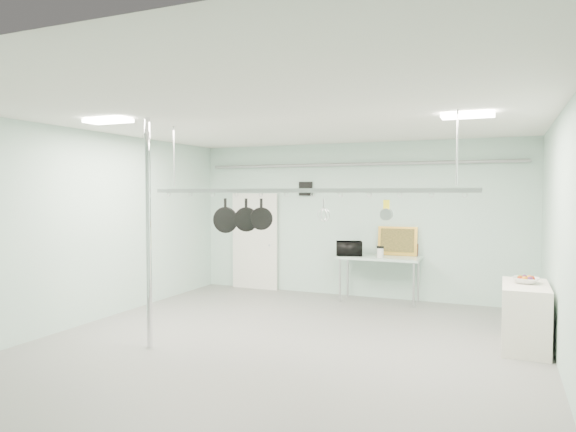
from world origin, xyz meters
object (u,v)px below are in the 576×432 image
at_px(prep_table, 379,260).
at_px(skillet_left, 225,216).
at_px(side_cabinet, 525,316).
at_px(coffee_canister, 380,253).
at_px(skillet_mid, 246,215).
at_px(fruit_bowl, 526,280).
at_px(skillet_right, 261,215).
at_px(microwave, 349,248).
at_px(chrome_pole, 148,234).
at_px(pot_rack, 299,188).

distance_m(prep_table, skillet_left, 3.80).
height_order(side_cabinet, coffee_canister, coffee_canister).
bearing_deg(skillet_mid, fruit_bowl, 2.52).
height_order(skillet_mid, skillet_right, same).
xyz_separation_m(fruit_bowl, skillet_left, (-4.14, -1.16, 0.88)).
bearing_deg(coffee_canister, microwave, 169.23).
distance_m(chrome_pole, skillet_right, 1.61).
bearing_deg(microwave, skillet_right, 65.09).
relative_size(prep_table, skillet_right, 3.45).
xyz_separation_m(prep_table, skillet_right, (-0.99, -3.30, 1.02)).
distance_m(side_cabinet, microwave, 3.84).
relative_size(side_cabinet, microwave, 2.34).
bearing_deg(side_cabinet, pot_rack, -159.55).
bearing_deg(skillet_right, coffee_canister, 47.99).
bearing_deg(skillet_mid, skillet_right, -14.53).
xyz_separation_m(chrome_pole, prep_table, (2.30, 4.20, -0.77)).
xyz_separation_m(coffee_canister, skillet_mid, (-1.31, -3.10, 0.84)).
bearing_deg(skillet_right, fruit_bowl, -5.00).
bearing_deg(prep_table, skillet_left, -115.74).
bearing_deg(skillet_left, skillet_mid, -8.34).
xyz_separation_m(pot_rack, skillet_mid, (-0.84, 0.00, -0.39)).
relative_size(chrome_pole, fruit_bowl, 9.18).
height_order(chrome_pole, fruit_bowl, chrome_pole).
xyz_separation_m(coffee_canister, skillet_right, (-1.06, -3.10, 0.85)).
distance_m(prep_table, skillet_mid, 3.67).
bearing_deg(skillet_mid, microwave, 64.13).
distance_m(pot_rack, skillet_right, 0.70).
xyz_separation_m(pot_rack, microwave, (-0.19, 3.23, -1.18)).
relative_size(pot_rack, fruit_bowl, 13.77).
bearing_deg(fruit_bowl, side_cabinet, -90.37).
height_order(coffee_canister, skillet_right, skillet_right).
height_order(prep_table, coffee_canister, coffee_canister).
relative_size(skillet_mid, skillet_right, 1.05).
relative_size(microwave, fruit_bowl, 1.47).
distance_m(skillet_left, skillet_mid, 0.35).
relative_size(prep_table, fruit_bowl, 4.59).
height_order(fruit_bowl, skillet_left, skillet_left).
relative_size(chrome_pole, pot_rack, 0.67).
xyz_separation_m(chrome_pole, skillet_left, (0.71, 0.90, 0.22)).
relative_size(side_cabinet, coffee_canister, 6.35).
xyz_separation_m(fruit_bowl, skillet_mid, (-3.79, -1.16, 0.90)).
distance_m(fruit_bowl, skillet_right, 3.84).
height_order(pot_rack, skillet_left, pot_rack).
bearing_deg(chrome_pole, skillet_mid, 40.37).
relative_size(prep_table, skillet_mid, 3.27).
xyz_separation_m(microwave, skillet_right, (-0.40, -3.23, 0.81)).
height_order(side_cabinet, skillet_mid, skillet_mid).
bearing_deg(prep_table, side_cabinet, -40.79).
distance_m(pot_rack, microwave, 3.44).
height_order(prep_table, microwave, microwave).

